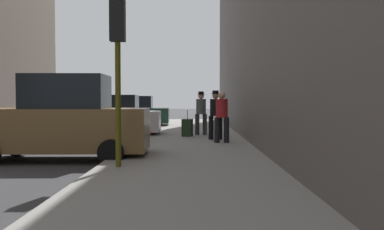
{
  "coord_description": "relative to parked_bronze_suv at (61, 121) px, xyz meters",
  "views": [
    {
      "loc": [
        6.14,
        -11.27,
        1.61
      ],
      "look_at": [
        6.04,
        7.76,
        0.91
      ],
      "focal_mm": 40.0,
      "sensor_mm": 36.0,
      "label": 1
    }
  ],
  "objects": [
    {
      "name": "pedestrian_with_beanie",
      "position": [
        3.78,
        6.32,
        0.1
      ],
      "size": [
        0.53,
        0.48,
        1.78
      ],
      "color": "#333338",
      "rests_on": "sidewalk"
    },
    {
      "name": "parked_silver_sedan",
      "position": [
        0.0,
        6.66,
        -0.18
      ],
      "size": [
        4.25,
        2.15,
        1.79
      ],
      "color": "#B7BABF",
      "rests_on": "ground_plane"
    },
    {
      "name": "traffic_light",
      "position": [
        1.85,
        -2.0,
        1.73
      ],
      "size": [
        0.32,
        0.32,
        3.6
      ],
      "color": "#514C0F",
      "rests_on": "sidewalk"
    },
    {
      "name": "rolling_suitcase",
      "position": [
        3.23,
        5.64,
        -0.54
      ],
      "size": [
        0.45,
        0.62,
        1.04
      ],
      "color": "black",
      "rests_on": "sidewalk"
    },
    {
      "name": "sidewalk",
      "position": [
        3.35,
        0.07,
        -0.96
      ],
      "size": [
        4.0,
        40.0,
        0.15
      ],
      "primitive_type": "cube",
      "color": "gray",
      "rests_on": "ground_plane"
    },
    {
      "name": "parked_dark_green_sedan",
      "position": [
        0.0,
        12.98,
        -0.18
      ],
      "size": [
        4.25,
        2.15,
        1.79
      ],
      "color": "#193828",
      "rests_on": "ground_plane"
    },
    {
      "name": "fire_hydrant",
      "position": [
        1.8,
        3.46,
        -0.54
      ],
      "size": [
        0.42,
        0.22,
        0.7
      ],
      "color": "red",
      "rests_on": "sidewalk"
    },
    {
      "name": "pedestrian_with_fedora",
      "position": [
        4.27,
        4.28,
        0.1
      ],
      "size": [
        0.52,
        0.44,
        1.78
      ],
      "color": "black",
      "rests_on": "sidewalk"
    },
    {
      "name": "pedestrian_in_red_jacket",
      "position": [
        4.42,
        3.12,
        0.07
      ],
      "size": [
        0.51,
        0.44,
        1.71
      ],
      "color": "black",
      "rests_on": "sidewalk"
    },
    {
      "name": "parked_bronze_suv",
      "position": [
        0.0,
        0.0,
        0.0
      ],
      "size": [
        4.64,
        2.15,
        2.25
      ],
      "color": "brown",
      "rests_on": "ground_plane"
    }
  ]
}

